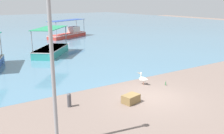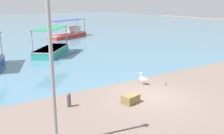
# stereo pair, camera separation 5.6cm
# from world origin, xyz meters

# --- Properties ---
(ground) EXTENTS (120.00, 120.00, 0.00)m
(ground) POSITION_xyz_m (0.00, 0.00, 0.00)
(ground) COLOR #76645B
(harbor_water) EXTENTS (110.00, 90.00, 0.00)m
(harbor_water) POSITION_xyz_m (0.00, 48.00, 0.00)
(harbor_water) COLOR slate
(harbor_water) RESTS_ON ground
(fishing_boat_outer) EXTENTS (6.88, 4.71, 2.54)m
(fishing_boat_outer) POSITION_xyz_m (5.57, 24.75, 0.58)
(fishing_boat_outer) COLOR #D13C32
(fishing_boat_outer) RESTS_ON harbor_water
(fishing_boat_near_right) EXTENTS (4.86, 5.30, 2.70)m
(fishing_boat_near_right) POSITION_xyz_m (-0.90, 13.93, 0.55)
(fishing_boat_near_right) COLOR teal
(fishing_boat_near_right) RESTS_ON harbor_water
(pelican) EXTENTS (0.48, 0.77, 0.80)m
(pelican) POSITION_xyz_m (1.02, 1.89, 0.38)
(pelican) COLOR #E0997A
(pelican) RESTS_ON ground
(lamp_post) EXTENTS (0.28, 0.28, 6.16)m
(lamp_post) POSITION_xyz_m (-6.18, -1.84, 3.44)
(lamp_post) COLOR gray
(lamp_post) RESTS_ON ground
(mooring_bollard) EXTENTS (0.22, 0.22, 0.74)m
(mooring_bollard) POSITION_xyz_m (-4.39, 1.21, 0.40)
(mooring_bollard) COLOR #47474C
(mooring_bollard) RESTS_ON ground
(cargo_crate) EXTENTS (1.02, 0.81, 0.45)m
(cargo_crate) POSITION_xyz_m (-1.42, -0.07, 0.22)
(cargo_crate) COLOR olive
(cargo_crate) RESTS_ON ground
(glass_bottle) EXTENTS (0.07, 0.07, 0.27)m
(glass_bottle) POSITION_xyz_m (2.17, 1.00, 0.11)
(glass_bottle) COLOR #3F7F4C
(glass_bottle) RESTS_ON ground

